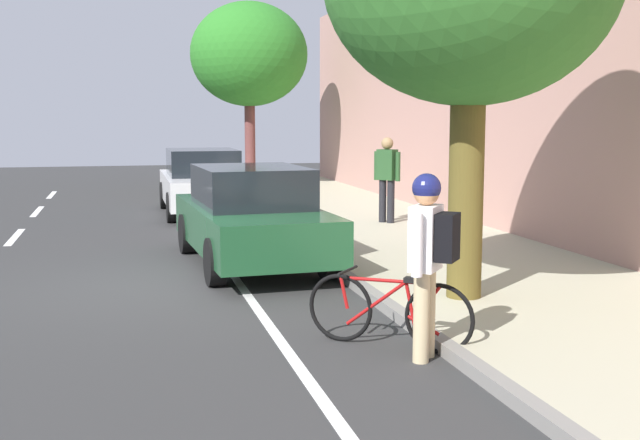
# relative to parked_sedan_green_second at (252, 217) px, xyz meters

# --- Properties ---
(ground) EXTENTS (54.41, 54.41, 0.00)m
(ground) POSITION_rel_parked_sedan_green_second_xyz_m (-1.21, -1.19, -0.75)
(ground) COLOR #303030
(sidewalk) EXTENTS (3.90, 34.01, 0.13)m
(sidewalk) POSITION_rel_parked_sedan_green_second_xyz_m (3.10, -1.19, -0.69)
(sidewalk) COLOR #AFAA8F
(sidewalk) RESTS_ON ground
(curb_edge) EXTENTS (0.16, 34.01, 0.13)m
(curb_edge) POSITION_rel_parked_sedan_green_second_xyz_m (1.07, -1.19, -0.69)
(curb_edge) COLOR gray
(curb_edge) RESTS_ON ground
(lane_stripe_bike_edge) EXTENTS (0.12, 34.01, 0.01)m
(lane_stripe_bike_edge) POSITION_rel_parked_sedan_green_second_xyz_m (-0.40, -1.19, -0.75)
(lane_stripe_bike_edge) COLOR white
(lane_stripe_bike_edge) RESTS_ON ground
(building_facade) EXTENTS (0.50, 34.01, 5.74)m
(building_facade) POSITION_rel_parked_sedan_green_second_xyz_m (5.30, -1.19, 2.12)
(building_facade) COLOR tan
(building_facade) RESTS_ON ground
(parked_sedan_green_second) EXTENTS (2.03, 4.49, 1.52)m
(parked_sedan_green_second) POSITION_rel_parked_sedan_green_second_xyz_m (0.00, 0.00, 0.00)
(parked_sedan_green_second) COLOR #1E512D
(parked_sedan_green_second) RESTS_ON ground
(parked_sedan_white_mid) EXTENTS (1.85, 4.41, 1.52)m
(parked_sedan_white_mid) POSITION_rel_parked_sedan_green_second_xyz_m (-0.08, 6.66, 0.00)
(parked_sedan_white_mid) COLOR white
(parked_sedan_white_mid) RESTS_ON ground
(bicycle_at_curb) EXTENTS (1.37, 1.14, 0.76)m
(bicycle_at_curb) POSITION_rel_parked_sedan_green_second_xyz_m (0.61, -4.71, -0.38)
(bicycle_at_curb) COLOR black
(bicycle_at_curb) RESTS_ON ground
(cyclist_with_backpack) EXTENTS (0.53, 0.55, 1.76)m
(cyclist_with_backpack) POSITION_rel_parked_sedan_green_second_xyz_m (0.83, -5.17, 0.33)
(cyclist_with_backpack) COLOR #C6B284
(cyclist_with_backpack) RESTS_ON ground
(street_tree_mid_block) EXTENTS (3.64, 3.64, 5.67)m
(street_tree_mid_block) POSITION_rel_parked_sedan_green_second_xyz_m (2.03, 12.81, 3.42)
(street_tree_mid_block) COLOR brown
(street_tree_mid_block) RESTS_ON sidewalk
(pedestrian_on_phone) EXTENTS (0.42, 0.51, 1.74)m
(pedestrian_on_phone) POSITION_rel_parked_sedan_green_second_xyz_m (3.31, 3.28, 0.36)
(pedestrian_on_phone) COLOR black
(pedestrian_on_phone) RESTS_ON sidewalk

